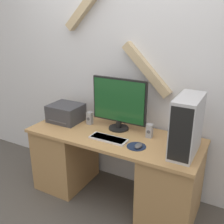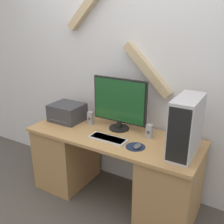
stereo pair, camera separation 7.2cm
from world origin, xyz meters
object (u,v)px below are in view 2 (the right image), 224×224
(keyboard, at_px, (108,139))
(mouse, at_px, (138,146))
(printer, at_px, (67,112))
(speaker_left, at_px, (91,118))
(monitor, at_px, (119,103))
(computer_tower, at_px, (186,127))
(speaker_right, at_px, (149,131))

(keyboard, distance_m, mouse, 0.30)
(printer, bearing_deg, mouse, -11.70)
(mouse, xyz_separation_m, speaker_left, (-0.65, 0.24, 0.05))
(printer, distance_m, speaker_left, 0.27)
(keyboard, relative_size, mouse, 3.57)
(monitor, bearing_deg, keyboard, -83.39)
(keyboard, height_order, computer_tower, computer_tower)
(keyboard, relative_size, speaker_left, 2.68)
(keyboard, relative_size, speaker_right, 2.68)
(keyboard, height_order, speaker_right, speaker_right)
(monitor, xyz_separation_m, printer, (-0.59, -0.08, -0.18))
(monitor, xyz_separation_m, keyboard, (0.03, -0.26, -0.26))
(monitor, distance_m, keyboard, 0.37)
(monitor, distance_m, printer, 0.62)
(keyboard, bearing_deg, printer, 163.88)
(mouse, distance_m, speaker_right, 0.24)
(speaker_right, bearing_deg, computer_tower, -20.97)
(keyboard, distance_m, printer, 0.65)
(printer, distance_m, speaker_right, 0.92)
(keyboard, bearing_deg, mouse, -2.18)
(speaker_right, bearing_deg, speaker_left, 179.90)
(keyboard, height_order, printer, printer)
(monitor, distance_m, speaker_left, 0.38)
(monitor, distance_m, mouse, 0.50)
(keyboard, distance_m, speaker_right, 0.38)
(monitor, height_order, keyboard, monitor)
(monitor, height_order, speaker_right, monitor)
(printer, height_order, speaker_right, printer)
(monitor, xyz_separation_m, mouse, (0.33, -0.27, -0.25))
(keyboard, xyz_separation_m, mouse, (0.30, -0.01, 0.01))
(mouse, distance_m, computer_tower, 0.43)
(printer, xyz_separation_m, speaker_right, (0.92, 0.05, -0.02))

